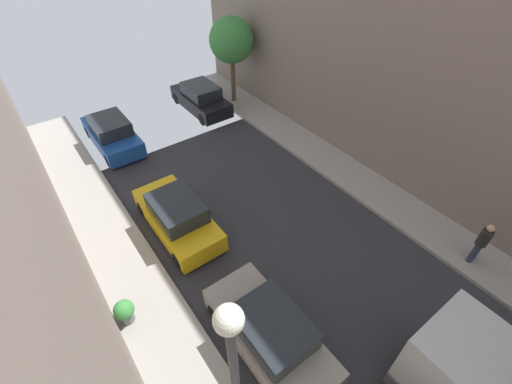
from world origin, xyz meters
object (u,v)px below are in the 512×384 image
object	(u,v)px
parked_car_left_4	(178,217)
pedestrian	(482,242)
potted_plant_2	(124,311)
lamp_post	(234,372)
parked_car_right_2	(201,99)
street_tree_1	(231,41)
parked_car_left_3	(270,333)
parked_car_left_5	(112,134)

from	to	relation	value
parked_car_left_4	pedestrian	bearing A→B (deg)	-44.83
potted_plant_2	lamp_post	xyz separation A→B (m)	(1.07, -4.40, 3.26)
parked_car_left_4	parked_car_right_2	world-z (taller)	same
parked_car_left_4	street_tree_1	bearing A→B (deg)	44.79
pedestrian	parked_car_left_4	bearing A→B (deg)	135.17
parked_car_left_4	lamp_post	distance (m)	7.78
parked_car_left_3	street_tree_1	bearing A→B (deg)	60.08
parked_car_right_2	potted_plant_2	world-z (taller)	parked_car_right_2
parked_car_left_3	parked_car_left_5	bearing A→B (deg)	90.00
street_tree_1	potted_plant_2	xyz separation A→B (m)	(-10.39, -9.82, -2.99)
parked_car_left_3	parked_car_left_5	size ratio (longest dim) A/B	1.00
parked_car_left_4	street_tree_1	xyz separation A→B (m)	(7.42, 7.37, 2.90)
parked_car_left_5	street_tree_1	world-z (taller)	street_tree_1
parked_car_left_5	lamp_post	bearing A→B (deg)	-97.78
parked_car_left_4	lamp_post	size ratio (longest dim) A/B	0.74
parked_car_left_5	potted_plant_2	world-z (taller)	parked_car_left_5
potted_plant_2	parked_car_right_2	bearing A→B (deg)	50.55
parked_car_right_2	parked_car_left_5	bearing A→B (deg)	-173.07
parked_car_left_3	parked_car_right_2	bearing A→B (deg)	67.83
potted_plant_2	street_tree_1	bearing A→B (deg)	43.38
pedestrian	street_tree_1	xyz separation A→B (m)	(-0.02, 14.76, 2.54)
potted_plant_2	lamp_post	distance (m)	5.58
parked_car_left_3	street_tree_1	size ratio (longest dim) A/B	0.89
street_tree_1	lamp_post	distance (m)	17.01
parked_car_left_3	parked_car_left_5	distance (m)	12.59
parked_car_left_5	parked_car_right_2	size ratio (longest dim) A/B	1.00
parked_car_left_5	street_tree_1	bearing A→B (deg)	2.37
parked_car_left_3	lamp_post	xyz separation A→B (m)	(-1.90, -1.32, 3.17)
parked_car_right_2	street_tree_1	size ratio (longest dim) A/B	0.89
parked_car_left_5	lamp_post	world-z (taller)	lamp_post
lamp_post	potted_plant_2	bearing A→B (deg)	103.69
parked_car_left_4	pedestrian	xyz separation A→B (m)	(7.44, -7.39, 0.35)
pedestrian	lamp_post	xyz separation A→B (m)	(-9.34, 0.54, 2.81)
parked_car_left_5	street_tree_1	distance (m)	7.97
parked_car_left_4	lamp_post	world-z (taller)	lamp_post
potted_plant_2	parked_car_left_3	bearing A→B (deg)	-46.01
parked_car_left_3	parked_car_right_2	xyz separation A→B (m)	(5.40, 13.25, 0.00)
parked_car_right_2	street_tree_1	distance (m)	3.55
parked_car_left_4	street_tree_1	world-z (taller)	street_tree_1
pedestrian	street_tree_1	size ratio (longest dim) A/B	0.37
parked_car_left_5	parked_car_left_4	bearing A→B (deg)	-90.00
lamp_post	parked_car_right_2	bearing A→B (deg)	63.39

